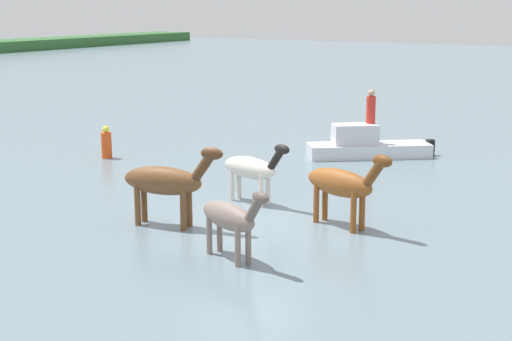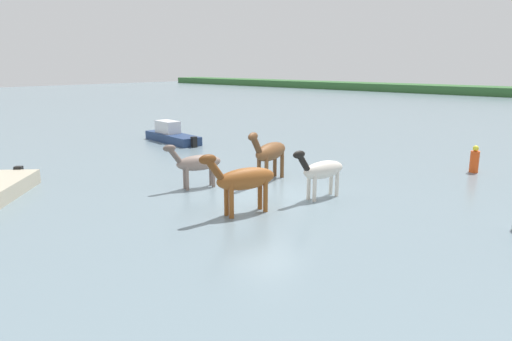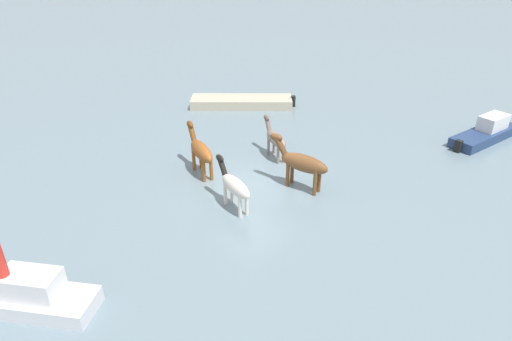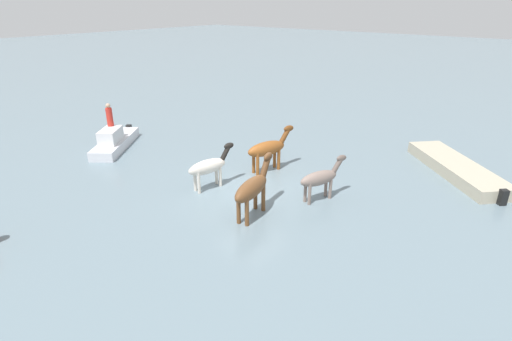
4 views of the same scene
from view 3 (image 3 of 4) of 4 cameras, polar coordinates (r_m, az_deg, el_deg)
The scene contains 8 objects.
ground_plane at distance 17.70m, azimuth -0.46°, elevation -1.94°, with size 169.78×169.78×0.00m, color slate.
horse_dark_mare at distance 15.78m, azimuth -2.82°, elevation -1.96°, with size 0.84×2.27×1.75m.
horse_chestnut_trailing at distance 17.09m, azimuth 5.96°, elevation 1.00°, with size 0.97×2.64×2.04m.
horse_mid_herd at distance 18.23m, azimuth -7.18°, elevation 2.59°, with size 1.11×2.51×1.96m.
horse_dun_straggler at distance 19.58m, azimuth 2.53°, elevation 4.14°, with size 1.09×2.13×1.68m.
boat_launch_far at distance 13.78m, azimuth -28.18°, elevation -14.25°, with size 3.56×4.14×1.33m.
boat_dinghy_port at distance 26.21m, azimuth -1.84°, elevation 8.72°, with size 5.38×5.26×0.78m.
boat_motor_center at distance 24.37m, azimuth 27.60°, elevation 4.22°, with size 4.61×1.77×1.33m.
Camera 3 is at (10.46, 11.23, 8.83)m, focal length 30.89 mm.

